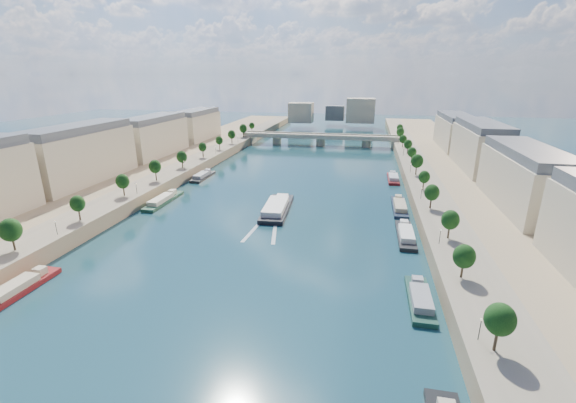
% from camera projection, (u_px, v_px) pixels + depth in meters
% --- Properties ---
extents(ground, '(700.00, 700.00, 0.00)m').
position_uv_depth(ground, '(288.00, 192.00, 165.74)').
color(ground, '#0C3235').
rests_on(ground, ground).
extents(quay_left, '(44.00, 520.00, 5.00)m').
position_uv_depth(quay_left, '(136.00, 178.00, 178.55)').
color(quay_left, '#9E8460').
rests_on(quay_left, ground).
extents(quay_right, '(44.00, 520.00, 5.00)m').
position_uv_depth(quay_right, '(467.00, 197.00, 151.37)').
color(quay_right, '#9E8460').
rests_on(quay_right, ground).
extents(pave_left, '(14.00, 520.00, 0.10)m').
position_uv_depth(pave_left, '(165.00, 174.00, 174.91)').
color(pave_left, gray).
rests_on(pave_left, quay_left).
extents(pave_right, '(14.00, 520.00, 0.10)m').
position_uv_depth(pave_right, '(428.00, 188.00, 153.40)').
color(pave_right, gray).
rests_on(pave_right, quay_right).
extents(trees_left, '(4.80, 268.80, 8.26)m').
position_uv_depth(trees_left, '(170.00, 162.00, 174.69)').
color(trees_left, '#382B1E').
rests_on(trees_left, ground).
extents(trees_right, '(4.80, 268.80, 8.26)m').
position_uv_depth(trees_right, '(421.00, 169.00, 161.37)').
color(trees_right, '#382B1E').
rests_on(trees_right, ground).
extents(lamps_left, '(0.36, 200.36, 4.28)m').
position_uv_depth(lamps_left, '(163.00, 174.00, 163.90)').
color(lamps_left, black).
rests_on(lamps_left, ground).
extents(lamps_right, '(0.36, 200.36, 4.28)m').
position_uv_depth(lamps_right, '(415.00, 178.00, 158.04)').
color(lamps_right, black).
rests_on(lamps_right, ground).
extents(buildings_left, '(16.00, 226.00, 23.20)m').
position_uv_depth(buildings_left, '(123.00, 143.00, 187.78)').
color(buildings_left, '#BDB091').
rests_on(buildings_left, ground).
extents(buildings_right, '(16.00, 226.00, 23.20)m').
position_uv_depth(buildings_right, '(499.00, 157.00, 155.69)').
color(buildings_right, '#BDB091').
rests_on(buildings_right, ground).
extents(skyline, '(79.00, 42.00, 22.00)m').
position_uv_depth(skyline, '(337.00, 112.00, 364.74)').
color(skyline, '#BDB091').
rests_on(skyline, ground).
extents(bridge, '(112.00, 12.00, 8.15)m').
position_uv_depth(bridge, '(321.00, 138.00, 273.01)').
color(bridge, '#C1B79E').
rests_on(bridge, ground).
extents(tour_barge, '(10.62, 30.87, 4.12)m').
position_uv_depth(tour_barge, '(277.00, 208.00, 142.61)').
color(tour_barge, black).
rests_on(tour_barge, ground).
extents(wake, '(10.75, 26.03, 0.04)m').
position_uv_depth(wake, '(266.00, 227.00, 127.60)').
color(wake, silver).
rests_on(wake, ground).
extents(moored_barges_left, '(5.00, 159.51, 3.60)m').
position_uv_depth(moored_barges_left, '(112.00, 232.00, 121.79)').
color(moored_barges_left, '#1B1F3C').
rests_on(moored_barges_left, ground).
extents(moored_barges_right, '(5.00, 167.01, 3.60)m').
position_uv_depth(moored_barges_right, '(407.00, 240.00, 115.68)').
color(moored_barges_right, black).
rests_on(moored_barges_right, ground).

